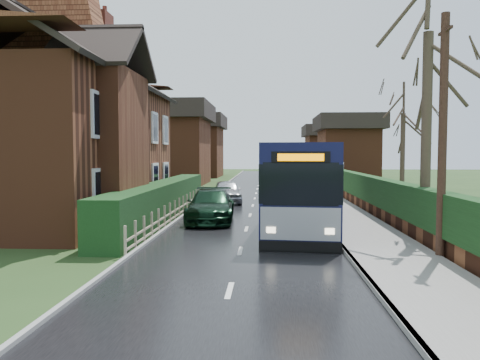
# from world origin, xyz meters

# --- Properties ---
(ground) EXTENTS (140.00, 140.00, 0.00)m
(ground) POSITION_xyz_m (0.00, 0.00, 0.00)
(ground) COLOR #2F491F
(ground) RESTS_ON ground
(road) EXTENTS (6.00, 100.00, 0.02)m
(road) POSITION_xyz_m (0.00, 10.00, 0.01)
(road) COLOR black
(road) RESTS_ON ground
(pavement) EXTENTS (2.50, 100.00, 0.14)m
(pavement) POSITION_xyz_m (4.25, 10.00, 0.07)
(pavement) COLOR slate
(pavement) RESTS_ON ground
(kerb_right) EXTENTS (0.12, 100.00, 0.14)m
(kerb_right) POSITION_xyz_m (3.05, 10.00, 0.07)
(kerb_right) COLOR gray
(kerb_right) RESTS_ON ground
(kerb_left) EXTENTS (0.12, 100.00, 0.10)m
(kerb_left) POSITION_xyz_m (-3.05, 10.00, 0.05)
(kerb_left) COLOR gray
(kerb_left) RESTS_ON ground
(front_hedge) EXTENTS (1.20, 16.00, 1.60)m
(front_hedge) POSITION_xyz_m (-3.90, 5.00, 0.80)
(front_hedge) COLOR black
(front_hedge) RESTS_ON ground
(picket_fence) EXTENTS (0.10, 16.00, 0.90)m
(picket_fence) POSITION_xyz_m (-3.15, 5.00, 0.45)
(picket_fence) COLOR gray
(picket_fence) RESTS_ON ground
(right_wall_hedge) EXTENTS (0.60, 50.00, 1.80)m
(right_wall_hedge) POSITION_xyz_m (5.80, 10.00, 1.02)
(right_wall_hedge) COLOR brown
(right_wall_hedge) RESTS_ON ground
(brick_house) EXTENTS (9.30, 14.60, 10.30)m
(brick_house) POSITION_xyz_m (-8.73, 4.78, 4.38)
(brick_house) COLOR brown
(brick_house) RESTS_ON ground
(bus) EXTENTS (3.33, 10.77, 3.22)m
(bus) POSITION_xyz_m (2.20, 3.05, 1.60)
(bus) COLOR black
(bus) RESTS_ON ground
(car_silver) EXTENTS (2.13, 4.12, 1.34)m
(car_silver) POSITION_xyz_m (-1.56, 11.47, 0.67)
(car_silver) COLOR #B0B1B5
(car_silver) RESTS_ON ground
(car_green) EXTENTS (2.13, 4.77, 1.36)m
(car_green) POSITION_xyz_m (-1.60, 4.00, 0.68)
(car_green) COLOR black
(car_green) RESTS_ON ground
(car_distant) EXTENTS (2.97, 4.58, 1.43)m
(car_distant) POSITION_xyz_m (1.95, 39.56, 0.71)
(car_distant) COLOR black
(car_distant) RESTS_ON ground
(bus_stop_sign) EXTENTS (0.19, 0.38, 2.56)m
(bus_stop_sign) POSITION_xyz_m (4.00, 4.57, 1.69)
(bus_stop_sign) COLOR slate
(bus_stop_sign) RESTS_ON ground
(telegraph_pole) EXTENTS (0.23, 0.85, 6.63)m
(telegraph_pole) POSITION_xyz_m (5.49, -2.75, 3.35)
(telegraph_pole) COLOR black
(telegraph_pole) RESTS_ON ground
(tree_right_near) EXTENTS (4.53, 4.53, 9.77)m
(tree_right_near) POSITION_xyz_m (6.00, 0.08, 7.30)
(tree_right_near) COLOR #3B2F22
(tree_right_near) RESTS_ON ground
(tree_right_far) EXTENTS (3.94, 3.94, 7.61)m
(tree_right_far) POSITION_xyz_m (9.00, 13.30, 5.68)
(tree_right_far) COLOR #382A21
(tree_right_far) RESTS_ON ground
(tree_house_side) EXTENTS (4.38, 4.38, 9.97)m
(tree_house_side) POSITION_xyz_m (-13.36, 15.53, 7.45)
(tree_house_side) COLOR #352B1F
(tree_house_side) RESTS_ON ground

